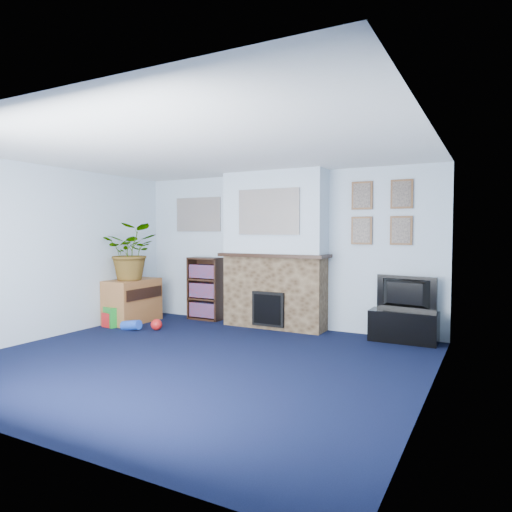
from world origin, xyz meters
The scene contains 26 objects.
floor centered at (0.00, 0.00, 0.00)m, with size 5.00×4.50×0.01m, color black.
ceiling centered at (0.00, 0.00, 2.40)m, with size 5.00×4.50×0.01m, color white.
wall_back centered at (0.00, 2.25, 1.20)m, with size 5.00×0.04×2.40m, color silver.
wall_front centered at (0.00, -2.25, 1.20)m, with size 5.00×0.04×2.40m, color silver.
wall_left centered at (-2.50, 0.00, 1.20)m, with size 0.04×4.50×2.40m, color silver.
wall_right centered at (2.50, 0.00, 1.20)m, with size 0.04×4.50×2.40m, color silver.
chimney_breast centered at (0.00, 2.05, 1.18)m, with size 1.72×0.50×2.40m.
collage_main centered at (0.00, 1.84, 1.78)m, with size 1.00×0.03×0.68m, color gray.
collage_left centered at (-1.55, 2.23, 1.78)m, with size 0.90×0.03×0.58m, color gray.
portrait_tl centered at (1.30, 2.23, 2.00)m, with size 0.30×0.03×0.40m, color brown.
portrait_tr centered at (1.85, 2.23, 2.00)m, with size 0.30×0.03×0.40m, color brown.
portrait_bl centered at (1.30, 2.23, 1.50)m, with size 0.30×0.03×0.40m, color brown.
portrait_br centered at (1.85, 2.23, 1.50)m, with size 0.30×0.03×0.40m, color brown.
tv_stand centered at (1.94, 2.03, 0.23)m, with size 0.88×0.37×0.42m, color black.
television centered at (1.94, 2.05, 0.65)m, with size 0.81×0.11×0.47m, color black.
bookshelf centered at (-1.32, 2.11, 0.50)m, with size 0.58×0.28×1.05m.
sideboard centered at (-2.24, 1.34, 0.35)m, with size 0.50×0.90×0.70m, color #9B6031.
potted_plant centered at (-2.19, 1.29, 1.16)m, with size 0.83×0.72×0.92m, color #26661E.
mantel_clock centered at (-0.10, 2.00, 1.22)m, with size 0.10×0.06×0.14m, color gold.
mantel_candle centered at (0.36, 2.00, 1.23)m, with size 0.06×0.06×0.18m, color #B2BFC6.
mantel_teddy centered at (-0.60, 2.00, 1.22)m, with size 0.13×0.13×0.13m, color slate.
mantel_can centered at (0.65, 2.00, 1.21)m, with size 0.06×0.06×0.11m, color red.
green_crate centered at (-2.30, 1.00, 0.14)m, with size 0.38×0.31×0.31m, color #198C26.
toy_ball centered at (-1.49, 1.04, 0.09)m, with size 0.17×0.17×0.17m, color red.
toy_block centered at (-2.30, 0.90, 0.11)m, with size 0.18×0.18×0.22m, color red.
toy_tube centered at (-1.84, 0.87, 0.07)m, with size 0.15×0.15×0.31m, color blue.
Camera 1 is at (3.03, -4.27, 1.48)m, focal length 32.00 mm.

